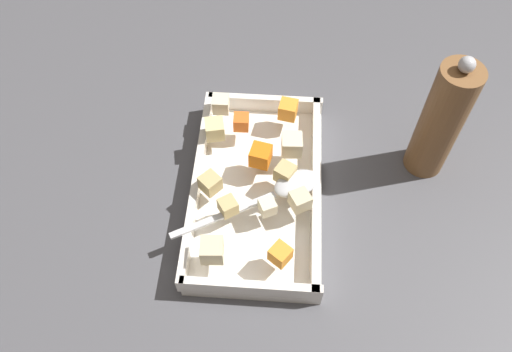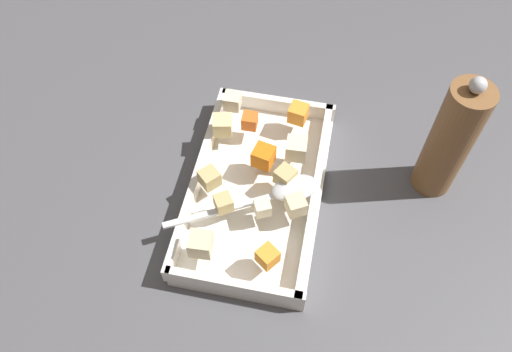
# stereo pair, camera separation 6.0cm
# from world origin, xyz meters

# --- Properties ---
(ground_plane) EXTENTS (4.00, 4.00, 0.00)m
(ground_plane) POSITION_xyz_m (0.00, 0.00, 0.00)
(ground_plane) COLOR #4C4C51
(baking_dish) EXTENTS (0.37, 0.21, 0.05)m
(baking_dish) POSITION_xyz_m (0.00, 0.00, 0.01)
(baking_dish) COLOR white
(baking_dish) RESTS_ON ground_plane
(carrot_chunk_back_center) EXTENTS (0.04, 0.04, 0.03)m
(carrot_chunk_back_center) POSITION_xyz_m (-0.13, -0.04, 0.06)
(carrot_chunk_back_center) COLOR orange
(carrot_chunk_back_center) RESTS_ON baking_dish
(carrot_chunk_mid_left) EXTENTS (0.03, 0.03, 0.03)m
(carrot_chunk_mid_left) POSITION_xyz_m (0.14, -0.04, 0.06)
(carrot_chunk_mid_left) COLOR orange
(carrot_chunk_mid_left) RESTS_ON baking_dish
(carrot_chunk_near_left) EXTENTS (0.04, 0.04, 0.03)m
(carrot_chunk_near_left) POSITION_xyz_m (0.04, 0.00, 0.06)
(carrot_chunk_near_left) COLOR orange
(carrot_chunk_near_left) RESTS_ON baking_dish
(carrot_chunk_center) EXTENTS (0.03, 0.03, 0.03)m
(carrot_chunk_center) POSITION_xyz_m (0.11, 0.04, 0.06)
(carrot_chunk_center) COLOR orange
(carrot_chunk_center) RESTS_ON baking_dish
(potato_chunk_far_right) EXTENTS (0.04, 0.04, 0.03)m
(potato_chunk_far_right) POSITION_xyz_m (-0.14, 0.06, 0.06)
(potato_chunk_far_right) COLOR beige
(potato_chunk_far_right) RESTS_ON baking_dish
(potato_chunk_heap_top) EXTENTS (0.04, 0.04, 0.03)m
(potato_chunk_heap_top) POSITION_xyz_m (0.09, 0.08, 0.06)
(potato_chunk_heap_top) COLOR #E0CC89
(potato_chunk_heap_top) RESTS_ON baking_dish
(potato_chunk_corner_se) EXTENTS (0.04, 0.04, 0.03)m
(potato_chunk_corner_se) POSITION_xyz_m (0.01, -0.04, 0.06)
(potato_chunk_corner_se) COLOR tan
(potato_chunk_corner_se) RESTS_ON baking_dish
(potato_chunk_far_left) EXTENTS (0.04, 0.04, 0.03)m
(potato_chunk_far_left) POSITION_xyz_m (-0.06, 0.04, 0.06)
(potato_chunk_far_left) COLOR tan
(potato_chunk_far_left) RESTS_ON baking_dish
(potato_chunk_front_center) EXTENTS (0.03, 0.03, 0.02)m
(potato_chunk_front_center) POSITION_xyz_m (-0.06, -0.02, 0.06)
(potato_chunk_front_center) COLOR beige
(potato_chunk_front_center) RESTS_ON baking_dish
(potato_chunk_near_spoon) EXTENTS (0.04, 0.04, 0.03)m
(potato_chunk_near_spoon) POSITION_xyz_m (-0.04, -0.07, 0.06)
(potato_chunk_near_spoon) COLOR beige
(potato_chunk_near_spoon) RESTS_ON baking_dish
(potato_chunk_heap_side) EXTENTS (0.04, 0.04, 0.03)m
(potato_chunk_heap_side) POSITION_xyz_m (-0.02, 0.08, 0.06)
(potato_chunk_heap_side) COLOR tan
(potato_chunk_heap_side) RESTS_ON baking_dish
(parsnip_chunk_rim_edge) EXTENTS (0.03, 0.03, 0.03)m
(parsnip_chunk_rim_edge) POSITION_xyz_m (0.14, 0.08, 0.06)
(parsnip_chunk_rim_edge) COLOR beige
(parsnip_chunk_rim_edge) RESTS_ON baking_dish
(parsnip_chunk_mid_right) EXTENTS (0.03, 0.03, 0.03)m
(parsnip_chunk_mid_right) POSITION_xyz_m (0.06, -0.05, 0.06)
(parsnip_chunk_mid_right) COLOR beige
(parsnip_chunk_mid_right) RESTS_ON baking_dish
(serving_spoon) EXTENTS (0.14, 0.23, 0.02)m
(serving_spoon) POSITION_xyz_m (-0.02, -0.05, 0.06)
(serving_spoon) COLOR silver
(serving_spoon) RESTS_ON baking_dish
(pepper_mill) EXTENTS (0.07, 0.07, 0.25)m
(pepper_mill) POSITION_xyz_m (0.09, -0.28, 0.11)
(pepper_mill) COLOR brown
(pepper_mill) RESTS_ON ground_plane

